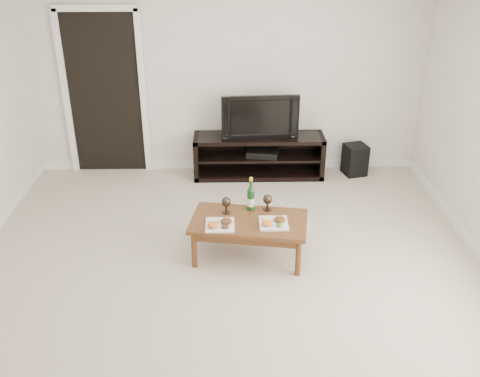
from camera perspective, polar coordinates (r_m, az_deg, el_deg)
name	(u,v)px	position (r m, az deg, el deg)	size (l,w,h in m)	color
floor	(228,291)	(4.91, -1.33, -10.91)	(5.50, 5.50, 0.00)	beige
back_wall	(227,73)	(6.89, -1.44, 12.26)	(5.00, 0.04, 2.60)	beige
doorway	(105,95)	(7.10, -14.21, 9.61)	(0.90, 0.02, 2.05)	black
media_console	(259,156)	(6.96, 2.00, 3.50)	(1.67, 0.45, 0.55)	black
television	(259,115)	(6.76, 2.08, 7.83)	(0.97, 0.13, 0.56)	black
av_receiver	(263,153)	(6.93, 2.42, 3.86)	(0.40, 0.30, 0.08)	black
subwoofer	(355,160)	(7.18, 12.16, 3.04)	(0.27, 0.27, 0.41)	black
coffee_table	(249,238)	(5.26, 0.95, -5.35)	(1.11, 0.60, 0.42)	brown
plate_left	(220,223)	(5.04, -2.16, -3.66)	(0.27, 0.27, 0.07)	white
plate_right	(274,221)	(5.07, 3.61, -3.48)	(0.27, 0.27, 0.07)	white
wine_bottle	(251,194)	(5.25, 1.17, -0.57)	(0.07, 0.07, 0.35)	#103B14
goblet_left	(226,205)	(5.23, -1.48, -1.79)	(0.09, 0.09, 0.17)	#36261D
goblet_right	(267,202)	(5.29, 2.95, -1.50)	(0.09, 0.09, 0.17)	#36261D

